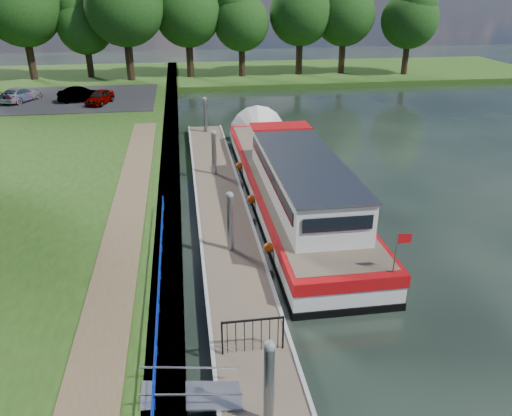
{
  "coord_description": "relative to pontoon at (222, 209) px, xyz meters",
  "views": [
    {
      "loc": [
        -1.65,
        -9.43,
        10.36
      ],
      "look_at": [
        1.3,
        10.22,
        1.4
      ],
      "focal_mm": 35.0,
      "sensor_mm": 36.0,
      "label": 1
    }
  ],
  "objects": [
    {
      "name": "horizon_trees",
      "position": [
        -1.61,
        35.68,
        7.76
      ],
      "size": [
        54.38,
        10.03,
        12.87
      ],
      "color": "#332316",
      "rests_on": "ground"
    },
    {
      "name": "blue_fence",
      "position": [
        -2.75,
        -10.0,
        1.13
      ],
      "size": [
        0.04,
        18.04,
        0.72
      ],
      "color": "#0C2DBF",
      "rests_on": "riverbank"
    },
    {
      "name": "car_a",
      "position": [
        -8.6,
        22.22,
        1.25
      ],
      "size": [
        2.39,
        3.77,
        1.2
      ],
      "primitive_type": "imported",
      "rotation": [
        0.0,
        0.0,
        -0.3
      ],
      "color": "#999999",
      "rests_on": "carpark"
    },
    {
      "name": "mooring_piles",
      "position": [
        0.0,
        0.0,
        1.1
      ],
      "size": [
        0.3,
        27.3,
        3.55
      ],
      "color": "gray",
      "rests_on": "ground"
    },
    {
      "name": "carpark",
      "position": [
        -11.0,
        25.0,
        0.62
      ],
      "size": [
        14.0,
        12.0,
        0.06
      ],
      "primitive_type": "cube",
      "color": "black",
      "rests_on": "riverbank"
    },
    {
      "name": "gangway",
      "position": [
        -1.85,
        -12.5,
        0.44
      ],
      "size": [
        2.58,
        1.0,
        0.92
      ],
      "color": "#A5A8AD",
      "rests_on": "ground"
    },
    {
      "name": "bank_edge",
      "position": [
        -2.55,
        2.0,
        0.2
      ],
      "size": [
        1.1,
        90.0,
        0.78
      ],
      "primitive_type": "cube",
      "color": "#473D2D",
      "rests_on": "ground"
    },
    {
      "name": "car_b",
      "position": [
        -10.38,
        23.37,
        1.28
      ],
      "size": [
        3.92,
        1.65,
        1.26
      ],
      "primitive_type": "imported",
      "rotation": [
        0.0,
        0.0,
        1.66
      ],
      "color": "#999999",
      "rests_on": "carpark"
    },
    {
      "name": "footpath",
      "position": [
        -4.4,
        -5.0,
        0.62
      ],
      "size": [
        1.6,
        40.0,
        0.05
      ],
      "primitive_type": "cube",
      "color": "brown",
      "rests_on": "riverbank"
    },
    {
      "name": "car_c",
      "position": [
        -15.64,
        24.29,
        1.26
      ],
      "size": [
        3.29,
        4.56,
        1.23
      ],
      "primitive_type": "imported",
      "rotation": [
        0.0,
        0.0,
        2.72
      ],
      "color": "#999999",
      "rests_on": "carpark"
    },
    {
      "name": "pontoon",
      "position": [
        0.0,
        0.0,
        0.0
      ],
      "size": [
        2.5,
        30.0,
        0.56
      ],
      "color": "brown",
      "rests_on": "ground"
    },
    {
      "name": "far_bank",
      "position": [
        12.0,
        39.0,
        0.12
      ],
      "size": [
        60.0,
        18.0,
        0.6
      ],
      "primitive_type": "cube",
      "color": "#244614",
      "rests_on": "ground"
    },
    {
      "name": "gate_panel",
      "position": [
        -0.0,
        -10.8,
        0.97
      ],
      "size": [
        1.85,
        0.05,
        1.15
      ],
      "color": "black",
      "rests_on": "ground"
    },
    {
      "name": "barge",
      "position": [
        3.6,
        1.35,
        0.9
      ],
      "size": [
        4.36,
        21.15,
        4.78
      ],
      "color": "black",
      "rests_on": "ground"
    }
  ]
}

